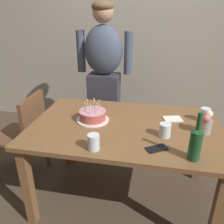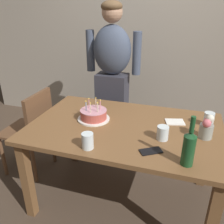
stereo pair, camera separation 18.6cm
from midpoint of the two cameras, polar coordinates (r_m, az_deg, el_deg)
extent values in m
plane|color=#47382B|center=(2.31, 5.15, -19.90)|extent=(10.00, 10.00, 0.00)
cube|color=#9E9384|center=(3.21, 12.63, 18.34)|extent=(5.20, 0.10, 2.60)
cube|color=brown|center=(1.88, 5.97, -3.91)|extent=(1.50, 0.96, 0.03)
cube|color=brown|center=(2.01, -17.35, -15.60)|extent=(0.07, 0.07, 0.70)
cube|color=brown|center=(2.59, -7.31, -4.82)|extent=(0.07, 0.07, 0.70)
cube|color=brown|center=(2.42, 23.88, -9.24)|extent=(0.07, 0.07, 0.70)
cylinder|color=white|center=(1.96, -1.77, -1.74)|extent=(0.27, 0.27, 0.01)
cylinder|color=#B24C42|center=(1.94, -1.78, -0.65)|extent=(0.22, 0.22, 0.07)
cylinder|color=#D18E9E|center=(1.93, -1.80, 0.38)|extent=(0.22, 0.22, 0.01)
cylinder|color=beige|center=(1.86, -2.41, 0.83)|extent=(0.01, 0.01, 0.07)
sphere|color=#F9C64C|center=(1.84, -2.43, 2.09)|extent=(0.01, 0.01, 0.01)
cylinder|color=beige|center=(1.87, -0.66, 0.98)|extent=(0.01, 0.01, 0.07)
sphere|color=#F9C64C|center=(1.85, -0.66, 2.23)|extent=(0.01, 0.01, 0.01)
cylinder|color=pink|center=(1.92, -0.11, 1.63)|extent=(0.01, 0.01, 0.07)
sphere|color=#F9C64C|center=(1.90, -0.11, 2.86)|extent=(0.01, 0.01, 0.01)
cylinder|color=beige|center=(1.96, -1.24, 2.12)|extent=(0.01, 0.01, 0.07)
sphere|color=#F9C64C|center=(1.94, -1.26, 3.33)|extent=(0.01, 0.01, 0.01)
cylinder|color=pink|center=(1.95, -2.92, 1.98)|extent=(0.01, 0.01, 0.07)
sphere|color=#F9C64C|center=(1.93, -2.95, 3.19)|extent=(0.01, 0.01, 0.01)
cylinder|color=#93B7DB|center=(1.90, -3.53, 1.34)|extent=(0.01, 0.01, 0.07)
sphere|color=#F9C64C|center=(1.88, -3.57, 2.58)|extent=(0.01, 0.01, 0.01)
cylinder|color=silver|center=(2.03, 24.89, -1.66)|extent=(0.08, 0.08, 0.11)
cylinder|color=silver|center=(1.72, 15.26, -5.01)|extent=(0.08, 0.08, 0.10)
cylinder|color=silver|center=(1.56, -2.53, -7.10)|extent=(0.08, 0.08, 0.11)
cylinder|color=#194723|center=(1.49, 21.52, -8.81)|extent=(0.07, 0.07, 0.19)
cone|color=#194723|center=(1.43, 22.19, -5.14)|extent=(0.07, 0.07, 0.03)
cylinder|color=#194723|center=(1.41, 22.59, -2.92)|extent=(0.03, 0.03, 0.10)
cube|color=black|center=(1.59, 12.79, -9.33)|extent=(0.16, 0.14, 0.01)
cube|color=white|center=(2.01, 17.61, -2.38)|extent=(0.17, 0.15, 0.01)
cylinder|color=#999E93|center=(1.84, 24.54, -4.36)|extent=(0.10, 0.10, 0.10)
sphere|color=#DB6670|center=(1.80, 24.98, -2.07)|extent=(0.04, 0.04, 0.04)
sphere|color=#DB6670|center=(1.78, 24.83, -2.58)|extent=(0.06, 0.06, 0.06)
sphere|color=#DB6670|center=(1.81, 25.06, -2.03)|extent=(0.06, 0.06, 0.06)
sphere|color=silver|center=(1.80, 25.46, -1.49)|extent=(0.06, 0.06, 0.06)
cube|color=#33333D|center=(2.77, 1.95, -0.09)|extent=(0.34, 0.23, 0.92)
ellipsoid|color=#424C60|center=(2.56, 2.18, 14.74)|extent=(0.41, 0.27, 0.52)
sphere|color=tan|center=(2.52, 2.33, 23.06)|extent=(0.21, 0.21, 0.21)
ellipsoid|color=brown|center=(2.51, 2.25, 24.25)|extent=(0.21, 0.21, 0.12)
cylinder|color=#424C60|center=(2.54, 8.20, 13.84)|extent=(0.09, 0.09, 0.44)
cylinder|color=#424C60|center=(2.67, -3.20, 14.57)|extent=(0.09, 0.09, 0.44)
cube|color=brown|center=(2.50, -18.24, -4.25)|extent=(0.42, 0.42, 0.02)
cube|color=brown|center=(2.31, -15.05, -0.42)|extent=(0.04, 0.40, 0.40)
cylinder|color=brown|center=(2.84, -18.56, -6.21)|extent=(0.04, 0.04, 0.45)
cylinder|color=brown|center=(2.61, -23.10, -9.91)|extent=(0.04, 0.04, 0.45)
cylinder|color=brown|center=(2.66, -12.16, -7.61)|extent=(0.04, 0.04, 0.45)
cylinder|color=brown|center=(2.41, -16.36, -11.83)|extent=(0.04, 0.04, 0.45)
camera|label=1|loc=(0.09, -87.14, 1.30)|focal=37.70mm
camera|label=2|loc=(0.09, 92.86, -1.30)|focal=37.70mm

